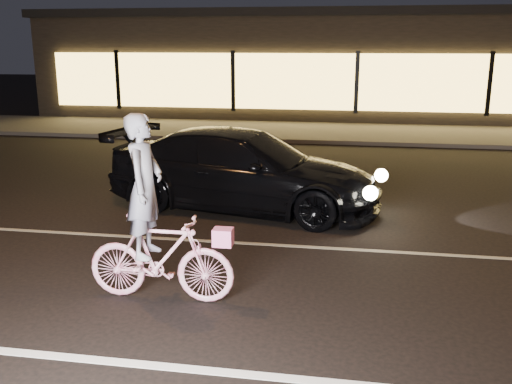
# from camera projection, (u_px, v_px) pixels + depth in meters

# --- Properties ---
(ground) EXTENTS (90.00, 90.00, 0.00)m
(ground) POSITION_uv_depth(u_px,v_px,m) (352.00, 310.00, 6.56)
(ground) COLOR black
(ground) RESTS_ON ground
(lane_stripe_near) EXTENTS (60.00, 0.12, 0.01)m
(lane_stripe_near) POSITION_uv_depth(u_px,v_px,m) (351.00, 384.00, 5.12)
(lane_stripe_near) COLOR silver
(lane_stripe_near) RESTS_ON ground
(lane_stripe_far) EXTENTS (60.00, 0.10, 0.01)m
(lane_stripe_far) POSITION_uv_depth(u_px,v_px,m) (353.00, 249.00, 8.46)
(lane_stripe_far) COLOR gray
(lane_stripe_far) RESTS_ON ground
(sidewalk) EXTENTS (30.00, 4.00, 0.12)m
(sidewalk) POSITION_uv_depth(u_px,v_px,m) (355.00, 133.00, 18.93)
(sidewalk) COLOR #383533
(sidewalk) RESTS_ON ground
(storefront) EXTENTS (25.40, 8.42, 4.20)m
(storefront) POSITION_uv_depth(u_px,v_px,m) (357.00, 63.00, 24.09)
(storefront) COLOR black
(storefront) RESTS_ON ground
(cyclist) EXTENTS (1.77, 0.61, 2.23)m
(cyclist) POSITION_uv_depth(u_px,v_px,m) (156.00, 236.00, 6.64)
(cyclist) COLOR #E74A81
(cyclist) RESTS_ON ground
(sedan) EXTENTS (5.26, 2.84, 1.45)m
(sedan) POSITION_uv_depth(u_px,v_px,m) (244.00, 170.00, 10.40)
(sedan) COLOR black
(sedan) RESTS_ON ground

